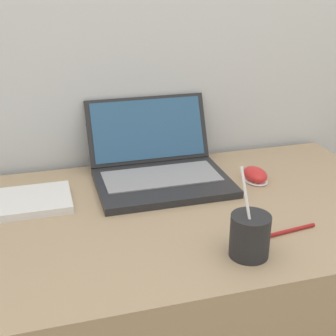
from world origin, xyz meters
TOP-DOWN VIEW (x-y plane):
  - desk at (0.00, 0.35)m, footprint 1.27×0.69m
  - laptop at (0.03, 0.54)m, footprint 0.37×0.35m
  - drink_cup at (0.11, 0.11)m, footprint 0.08×0.08m
  - computer_mouse at (0.29, 0.46)m, footprint 0.07×0.10m
  - pen at (0.24, 0.17)m, footprint 0.13×0.03m

SIDE VIEW (x-z plane):
  - desk at x=0.00m, z-range 0.00..0.70m
  - pen at x=0.24m, z-range 0.70..0.71m
  - computer_mouse at x=0.29m, z-range 0.70..0.74m
  - laptop at x=0.03m, z-range 0.64..0.85m
  - drink_cup at x=0.11m, z-range 0.66..0.85m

